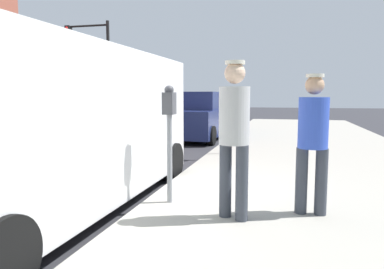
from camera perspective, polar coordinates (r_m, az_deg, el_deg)
name	(u,v)px	position (r m, az deg, el deg)	size (l,w,h in m)	color
ground_plane	(110,189)	(6.23, -12.82, -8.31)	(80.00, 80.00, 0.00)	#2D2D33
sidewalk_slab	(335,199)	(5.60, 21.50, -9.46)	(5.00, 32.00, 0.15)	#9E998E
parking_meter_near	(169,124)	(4.66, -3.58, 1.70)	(0.14, 0.18, 1.52)	gray
parking_meter_far	(222,110)	(8.61, 4.79, 3.78)	(0.14, 0.18, 1.52)	gray
pedestrian_in_blue	(313,135)	(4.42, 18.44, -0.14)	(0.36, 0.34, 1.63)	#383D47
pedestrian_in_gray	(234,129)	(4.05, 6.63, 0.85)	(0.34, 0.34, 1.77)	#383D47
parked_van	(56,125)	(5.13, -20.52, 1.45)	(2.17, 5.22, 2.15)	white
parked_sedan_ahead	(198,117)	(12.91, 0.95, 2.70)	(2.08, 4.46, 1.65)	navy
traffic_light_corner	(93,56)	(19.43, -15.27, 11.85)	(2.48, 0.42, 5.20)	black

